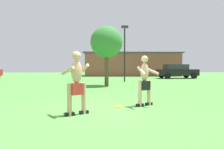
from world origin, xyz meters
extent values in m
plane|color=#4C8E3D|center=(0.00, 0.00, 0.00)|extent=(80.00, 80.00, 0.00)
cube|color=black|center=(-0.60, -0.54, 0.04)|extent=(0.28, 0.22, 0.09)
cylinder|color=tan|center=(-0.60, -0.54, 0.43)|extent=(0.13, 0.13, 0.87)
cube|color=black|center=(-0.24, -0.33, 0.04)|extent=(0.28, 0.22, 0.09)
cylinder|color=tan|center=(-0.24, -0.33, 0.43)|extent=(0.13, 0.13, 0.87)
cube|color=red|center=(-0.42, -0.44, 0.71)|extent=(0.40, 0.37, 0.31)
ellipsoid|color=tan|center=(-0.42, -0.44, 1.18)|extent=(0.38, 0.34, 0.63)
cylinder|color=tan|center=(-0.66, -0.45, 1.21)|extent=(0.46, 0.51, 0.27)
cylinder|color=tan|center=(-0.29, -0.24, 1.21)|extent=(0.44, 0.47, 0.39)
sphere|color=tan|center=(-0.42, -0.44, 1.62)|extent=(0.24, 0.24, 0.24)
cone|color=orange|center=(-0.42, -0.44, 1.69)|extent=(0.34, 0.34, 0.13)
cube|color=black|center=(1.86, 0.87, 0.04)|extent=(0.28, 0.22, 0.09)
cylinder|color=#E0AD89|center=(1.86, 0.87, 0.42)|extent=(0.13, 0.13, 0.84)
cube|color=black|center=(1.51, 0.67, 0.04)|extent=(0.28, 0.22, 0.09)
cylinder|color=#E0AD89|center=(1.51, 0.67, 0.42)|extent=(0.13, 0.13, 0.84)
cube|color=black|center=(1.68, 0.77, 0.69)|extent=(0.40, 0.37, 0.30)
ellipsoid|color=#E0AD89|center=(1.68, 0.77, 1.15)|extent=(0.38, 0.34, 0.61)
cylinder|color=#E0AD89|center=(1.92, 0.79, 1.18)|extent=(0.46, 0.48, 0.28)
cylinder|color=#E0AD89|center=(1.55, 0.58, 1.18)|extent=(0.22, 0.57, 0.31)
sphere|color=#E0AD89|center=(1.68, 0.77, 1.58)|extent=(0.23, 0.23, 0.23)
cylinder|color=yellow|center=(0.80, 0.64, 0.01)|extent=(0.27, 0.27, 0.03)
cube|color=black|center=(8.50, 16.49, 0.67)|extent=(4.44, 2.17, 0.70)
cube|color=#282D33|center=(8.30, 16.48, 1.30)|extent=(2.54, 1.79, 0.56)
cylinder|color=black|center=(9.92, 17.52, 0.32)|extent=(0.66, 0.28, 0.64)
cylinder|color=black|center=(10.08, 15.73, 0.32)|extent=(0.66, 0.28, 0.64)
cylinder|color=black|center=(6.92, 17.26, 0.32)|extent=(0.66, 0.28, 0.64)
cylinder|color=black|center=(7.08, 15.47, 0.32)|extent=(0.66, 0.28, 0.64)
cylinder|color=black|center=(2.07, 11.65, 2.31)|extent=(0.12, 0.12, 4.62)
cube|color=#333338|center=(2.07, 11.65, 4.77)|extent=(0.60, 0.24, 0.20)
cube|color=brown|center=(4.25, 23.60, 1.58)|extent=(13.13, 5.17, 3.16)
cube|color=#3F3F44|center=(4.25, 23.60, 3.24)|extent=(13.65, 5.37, 0.16)
cylinder|color=brown|center=(0.47, 7.97, 1.13)|extent=(0.28, 0.28, 2.26)
ellipsoid|color=#387F38|center=(0.47, 7.97, 3.01)|extent=(2.22, 2.22, 2.15)
camera|label=1|loc=(0.35, -5.99, 1.32)|focal=32.49mm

